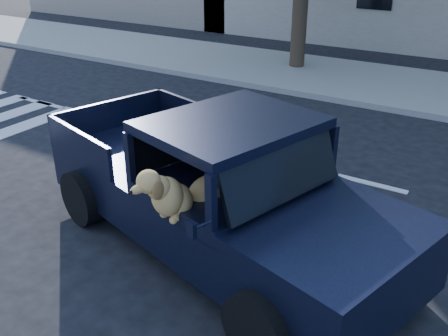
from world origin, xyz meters
name	(u,v)px	position (x,y,z in m)	size (l,w,h in m)	color
ground	(266,293)	(0.00, 0.00, 0.00)	(120.00, 120.00, 0.00)	black
far_sidewalk	(432,92)	(0.00, 9.20, 0.07)	(60.00, 4.00, 0.15)	gray
pickup_truck	(212,203)	(-1.09, 0.52, 0.63)	(5.55, 3.38, 1.86)	black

